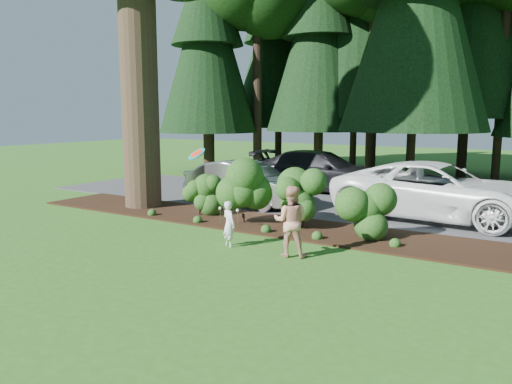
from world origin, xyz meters
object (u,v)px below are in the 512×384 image
Objects in this scene: car_dark_suv at (321,171)px; child at (229,224)px; frisbee at (197,154)px; car_silver_wagon at (246,183)px; car_white_suv at (438,191)px; adult at (291,221)px.

car_dark_suv is 9.25m from child.
car_dark_suv is 9.42m from frisbee.
car_white_suv is at bearing -75.43° from car_silver_wagon.
car_white_suv is 7.56m from frisbee.
child is at bearing -174.96° from car_dark_suv.
child is at bearing -17.81° from adult.
car_silver_wagon is at bearing -37.02° from child.
frisbee is at bearing -13.91° from adult.
frisbee is at bearing 146.99° from car_white_suv.
car_white_suv is 6.27m from car_dark_suv.
adult is 2.87m from frisbee.
car_dark_suv is (0.93, 4.24, 0.07)m from car_silver_wagon.
frisbee is at bearing -153.85° from car_silver_wagon.
child is (-3.61, -5.80, -0.34)m from car_white_suv.
car_silver_wagon is 4.35m from car_dark_suv.
car_dark_suv is at bearing -55.08° from child.
car_dark_suv is at bearing 61.87° from car_white_suv.
car_silver_wagon reaches higher than child.
frisbee is (-0.81, -0.19, 1.68)m from child.
frisbee is (1.86, -5.03, 1.44)m from car_silver_wagon.
car_dark_suv reaches higher than adult.
car_silver_wagon is at bearing 102.13° from car_white_suv.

